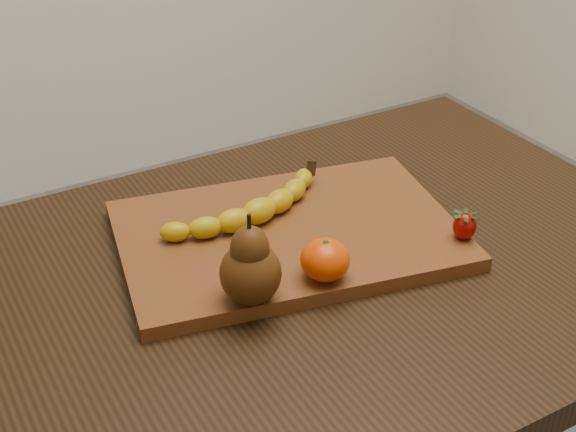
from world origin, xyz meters
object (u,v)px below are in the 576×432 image
table (315,321)px  mandarin (325,260)px  pear (250,259)px  cutting_board (288,235)px

table → mandarin: bearing=-112.4°
pear → mandarin: 0.10m
mandarin → pear: bearing=176.0°
cutting_board → mandarin: bearing=-86.4°
table → cutting_board: (-0.01, 0.06, 0.11)m
table → pear: size_ratio=8.77×
cutting_board → mandarin: mandarin is taller
table → mandarin: 0.16m
table → mandarin: mandarin is taller
pear → mandarin: size_ratio=1.86×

